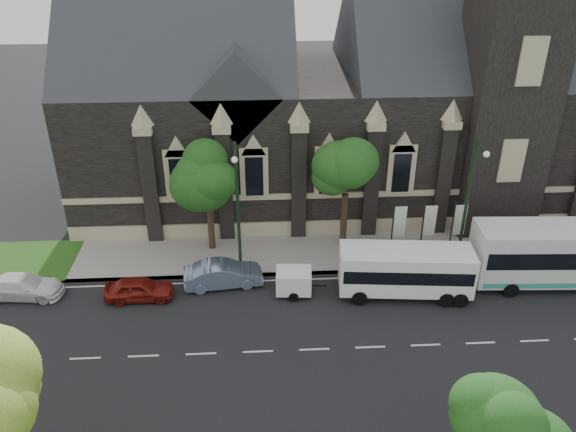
{
  "coord_description": "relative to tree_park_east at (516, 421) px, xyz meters",
  "views": [
    {
      "loc": [
        -2.73,
        -23.13,
        20.64
      ],
      "look_at": [
        -1.06,
        6.0,
        4.86
      ],
      "focal_mm": 35.55,
      "sensor_mm": 36.0,
      "label": 1
    }
  ],
  "objects": [
    {
      "name": "ground",
      "position": [
        -6.18,
        9.32,
        -4.62
      ],
      "size": [
        160.0,
        160.0,
        0.0
      ],
      "primitive_type": "plane",
      "color": "black",
      "rests_on": "ground"
    },
    {
      "name": "museum",
      "position": [
        -1.06,
        28.1,
        3.55
      ],
      "size": [
        40.0,
        17.7,
        29.9
      ],
      "color": "black",
      "rests_on": "ground"
    },
    {
      "name": "car_far_red",
      "position": [
        -16.18,
        14.42,
        -3.93
      ],
      "size": [
        4.09,
        1.69,
        1.39
      ],
      "primitive_type": "imported",
      "rotation": [
        0.0,
        0.0,
        1.58
      ],
      "color": "maroon",
      "rests_on": "ground"
    },
    {
      "name": "tree_park_east",
      "position": [
        0.0,
        0.0,
        0.0
      ],
      "size": [
        3.4,
        3.4,
        6.28
      ],
      "color": "black",
      "rests_on": "ground"
    },
    {
      "name": "banner_flag_left",
      "position": [
        0.11,
        18.32,
        -2.24
      ],
      "size": [
        0.9,
        0.1,
        4.0
      ],
      "color": "black",
      "rests_on": "ground"
    },
    {
      "name": "tree_walk_left",
      "position": [
        -11.97,
        20.03,
        1.12
      ],
      "size": [
        3.91,
        3.91,
        7.64
      ],
      "color": "black",
      "rests_on": "ground"
    },
    {
      "name": "shuttle_bus",
      "position": [
        -0.28,
        14.04,
        -2.88
      ],
      "size": [
        8.03,
        3.36,
        3.02
      ],
      "rotation": [
        0.0,
        0.0,
        -0.09
      ],
      "color": "white",
      "rests_on": "ground"
    },
    {
      "name": "street_lamp_mid",
      "position": [
        -10.18,
        16.42,
        0.49
      ],
      "size": [
        0.36,
        1.88,
        9.0
      ],
      "color": "black",
      "rests_on": "ground"
    },
    {
      "name": "box_trailer",
      "position": [
        -6.94,
        14.4,
        -3.69
      ],
      "size": [
        3.1,
        1.82,
        1.63
      ],
      "rotation": [
        0.0,
        0.0,
        -0.07
      ],
      "color": "white",
      "rests_on": "ground"
    },
    {
      "name": "car_far_white",
      "position": [
        -23.19,
        15.09,
        -3.93
      ],
      "size": [
        4.88,
        2.34,
        1.37
      ],
      "primitive_type": "imported",
      "rotation": [
        0.0,
        0.0,
        1.48
      ],
      "color": "white",
      "rests_on": "ground"
    },
    {
      "name": "sidewalk",
      "position": [
        -6.18,
        18.82,
        -4.54
      ],
      "size": [
        80.0,
        5.0,
        0.15
      ],
      "primitive_type": "cube",
      "color": "gray",
      "rests_on": "ground"
    },
    {
      "name": "banner_flag_center",
      "position": [
        2.11,
        18.32,
        -2.24
      ],
      "size": [
        0.9,
        0.1,
        4.0
      ],
      "color": "black",
      "rests_on": "ground"
    },
    {
      "name": "banner_flag_right",
      "position": [
        4.11,
        18.32,
        -2.24
      ],
      "size": [
        0.9,
        0.1,
        4.0
      ],
      "color": "black",
      "rests_on": "ground"
    },
    {
      "name": "tree_walk_right",
      "position": [
        -2.96,
        20.04,
        1.2
      ],
      "size": [
        4.08,
        4.08,
        7.8
      ],
      "color": "black",
      "rests_on": "ground"
    },
    {
      "name": "sedan",
      "position": [
        -11.23,
        15.52,
        -3.82
      ],
      "size": [
        5.0,
        2.25,
        1.59
      ],
      "primitive_type": "imported",
      "rotation": [
        0.0,
        0.0,
        1.69
      ],
      "color": "#7082A2",
      "rests_on": "ground"
    },
    {
      "name": "street_lamp_near",
      "position": [
        3.82,
        16.42,
        0.49
      ],
      "size": [
        0.36,
        1.88,
        9.0
      ],
      "color": "black",
      "rests_on": "ground"
    }
  ]
}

